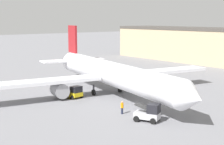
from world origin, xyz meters
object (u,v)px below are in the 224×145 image
ground_crew_worker (122,107)px  belt_loader_truck (149,113)px  airplane (109,73)px  baggage_tug (74,92)px

ground_crew_worker → belt_loader_truck: (4.34, 0.38, 0.12)m
airplane → baggage_tug: bearing=-95.5°
baggage_tug → belt_loader_truck: size_ratio=0.90×
airplane → baggage_tug: size_ratio=13.75×
airplane → belt_loader_truck: (13.97, -5.11, -2.36)m
baggage_tug → ground_crew_worker: bearing=-6.9°
airplane → ground_crew_worker: size_ratio=24.34×
ground_crew_worker → belt_loader_truck: 4.35m
ground_crew_worker → belt_loader_truck: bearing=-23.8°
ground_crew_worker → baggage_tug: 11.19m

